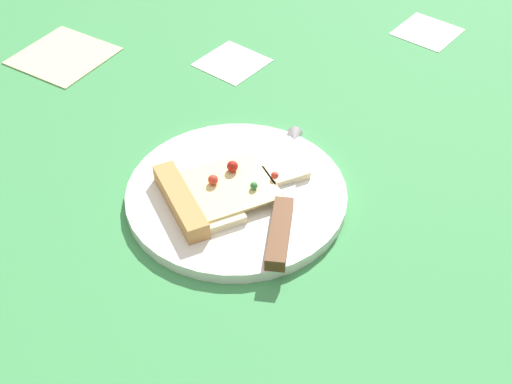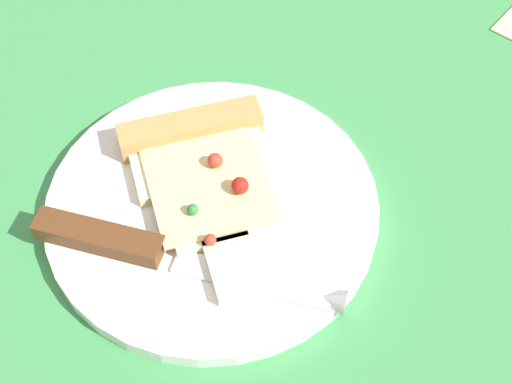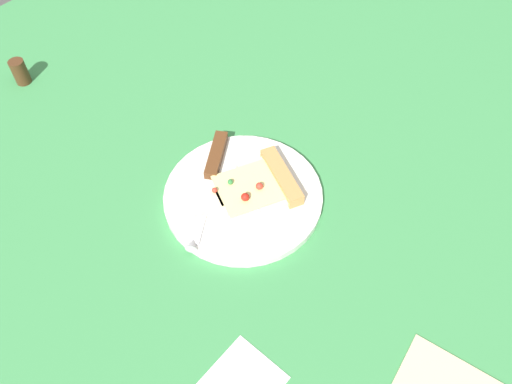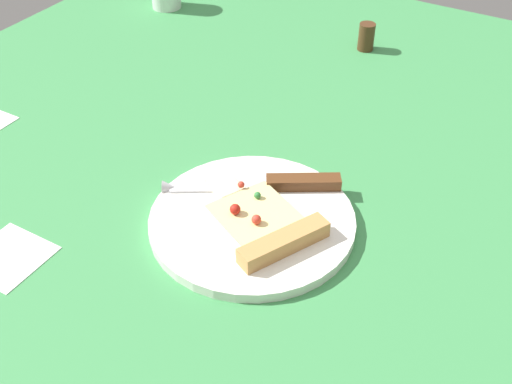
# 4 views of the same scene
# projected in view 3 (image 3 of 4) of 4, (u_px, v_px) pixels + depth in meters

# --- Properties ---
(ground_plane) EXTENTS (1.59, 1.59, 0.03)m
(ground_plane) POSITION_uv_depth(u_px,v_px,m) (267.00, 177.00, 0.92)
(ground_plane) COLOR #3D8C4C
(ground_plane) RESTS_ON ground
(plate) EXTENTS (0.26, 0.26, 0.01)m
(plate) POSITION_uv_depth(u_px,v_px,m) (243.00, 196.00, 0.87)
(plate) COLOR white
(plate) RESTS_ON ground_plane
(pizza_slice) EXTENTS (0.19, 0.15, 0.03)m
(pizza_slice) POSITION_uv_depth(u_px,v_px,m) (257.00, 186.00, 0.86)
(pizza_slice) COLOR beige
(pizza_slice) RESTS_ON plate
(knife) EXTENTS (0.22, 0.14, 0.02)m
(knife) POSITION_uv_depth(u_px,v_px,m) (211.00, 176.00, 0.88)
(knife) COLOR silver
(knife) RESTS_ON plate
(pepper_shaker) EXTENTS (0.03, 0.03, 0.05)m
(pepper_shaker) POSITION_uv_depth(u_px,v_px,m) (20.00, 72.00, 1.03)
(pepper_shaker) COLOR #4C2D19
(pepper_shaker) RESTS_ON ground_plane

